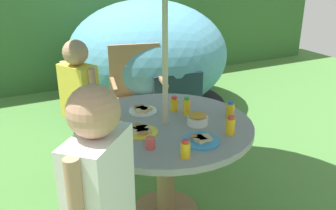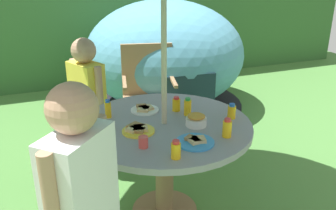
{
  "view_description": "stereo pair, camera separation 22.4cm",
  "coord_description": "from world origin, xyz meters",
  "views": [
    {
      "loc": [
        -0.98,
        -2.0,
        1.75
      ],
      "look_at": [
        0.05,
        0.06,
        0.83
      ],
      "focal_mm": 38.84,
      "sensor_mm": 36.0,
      "label": 1
    },
    {
      "loc": [
        -0.77,
        -2.09,
        1.75
      ],
      "look_at": [
        0.05,
        0.06,
        0.83
      ],
      "focal_mm": 38.84,
      "sensor_mm": 36.0,
      "label": 2
    }
  ],
  "objects": [
    {
      "name": "hedge_backdrop",
      "position": [
        0.0,
        3.53,
        0.95
      ],
      "size": [
        9.0,
        0.7,
        1.9
      ],
      "primitive_type": "cube",
      "color": "#33602D",
      "rests_on": "ground_plane"
    },
    {
      "name": "garden_table",
      "position": [
        0.0,
        0.0,
        0.59
      ],
      "size": [
        1.18,
        1.18,
        0.73
      ],
      "color": "brown",
      "rests_on": "ground_plane"
    },
    {
      "name": "wooden_chair",
      "position": [
        0.28,
        1.23,
        0.55
      ],
      "size": [
        0.6,
        0.54,
        0.98
      ],
      "rotation": [
        0.0,
        0.0,
        -0.23
      ],
      "color": "#93704C",
      "rests_on": "ground_plane"
    },
    {
      "name": "dome_tent",
      "position": [
        0.79,
        2.1,
        0.66
      ],
      "size": [
        2.15,
        2.15,
        1.33
      ],
      "rotation": [
        0.0,
        0.0,
        -0.07
      ],
      "color": "teal",
      "rests_on": "ground_plane"
    },
    {
      "name": "child_in_yellow_shirt",
      "position": [
        -0.39,
        0.8,
        0.76
      ],
      "size": [
        0.29,
        0.37,
        1.18
      ],
      "rotation": [
        0.0,
        0.0,
        -1.12
      ],
      "color": "#3F3F47",
      "rests_on": "ground_plane"
    },
    {
      "name": "child_in_white_shirt",
      "position": [
        -0.65,
        -0.68,
        0.83
      ],
      "size": [
        0.37,
        0.37,
        1.3
      ],
      "rotation": [
        0.0,
        0.0,
        0.81
      ],
      "color": "brown",
      "rests_on": "ground_plane"
    },
    {
      "name": "snack_bowl",
      "position": [
        0.18,
        -0.11,
        0.77
      ],
      "size": [
        0.14,
        0.14,
        0.08
      ],
      "color": "white",
      "rests_on": "garden_table"
    },
    {
      "name": "plate_near_left",
      "position": [
        0.07,
        -0.34,
        0.74
      ],
      "size": [
        0.23,
        0.23,
        0.03
      ],
      "color": "#338CD8",
      "rests_on": "garden_table"
    },
    {
      "name": "plate_mid_left",
      "position": [
        -0.06,
        0.25,
        0.74
      ],
      "size": [
        0.2,
        0.2,
        0.03
      ],
      "color": "white",
      "rests_on": "garden_table"
    },
    {
      "name": "plate_mid_right",
      "position": [
        -0.2,
        -0.06,
        0.74
      ],
      "size": [
        0.21,
        0.21,
        0.03
      ],
      "color": "yellow",
      "rests_on": "garden_table"
    },
    {
      "name": "juice_bottle_near_right",
      "position": [
        -0.1,
        -0.46,
        0.78
      ],
      "size": [
        0.06,
        0.06,
        0.11
      ],
      "color": "yellow",
      "rests_on": "garden_table"
    },
    {
      "name": "juice_bottle_far_left",
      "position": [
        0.2,
        0.07,
        0.79
      ],
      "size": [
        0.05,
        0.05,
        0.13
      ],
      "color": "yellow",
      "rests_on": "garden_table"
    },
    {
      "name": "juice_bottle_far_right",
      "position": [
        0.16,
        0.17,
        0.78
      ],
      "size": [
        0.06,
        0.06,
        0.11
      ],
      "color": "yellow",
      "rests_on": "garden_table"
    },
    {
      "name": "juice_bottle_center_front",
      "position": [
        0.29,
        -0.33,
        0.79
      ],
      "size": [
        0.06,
        0.06,
        0.12
      ],
      "color": "yellow",
      "rests_on": "garden_table"
    },
    {
      "name": "juice_bottle_center_back",
      "position": [
        0.46,
        -0.09,
        0.78
      ],
      "size": [
        0.06,
        0.06,
        0.11
      ],
      "color": "yellow",
      "rests_on": "garden_table"
    },
    {
      "name": "juice_bottle_front_edge",
      "position": [
        -0.33,
        0.23,
        0.79
      ],
      "size": [
        0.04,
        0.04,
        0.13
      ],
      "color": "yellow",
      "rests_on": "garden_table"
    },
    {
      "name": "cup_near",
      "position": [
        -0.23,
        -0.28,
        0.76
      ],
      "size": [
        0.06,
        0.06,
        0.07
      ],
      "primitive_type": "cylinder",
      "color": "#E04C47",
      "rests_on": "garden_table"
    },
    {
      "name": "cup_far",
      "position": [
        -0.46,
        0.12,
        0.76
      ],
      "size": [
        0.06,
        0.06,
        0.06
      ],
      "primitive_type": "cylinder",
      "color": "#4C99D8",
      "rests_on": "garden_table"
    }
  ]
}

